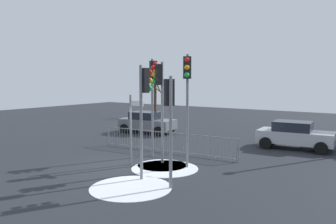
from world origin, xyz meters
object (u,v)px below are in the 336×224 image
traffic_light_foreground_left (144,96)px  direction_sign_post (132,126)px  traffic_light_mid_left (169,106)px  traffic_light_rear_left (159,89)px  car_grey_mid (147,122)px  traffic_light_mid_right (153,85)px  car_silver_far (295,135)px  traffic_light_rear_right (187,85)px  bare_tree_left (155,96)px

traffic_light_foreground_left → direction_sign_post: traffic_light_foreground_left is taller
traffic_light_mid_left → traffic_light_rear_left: (-2.22, 2.48, 0.47)m
direction_sign_post → traffic_light_rear_left: bearing=51.3°
car_grey_mid → traffic_light_mid_right: bearing=-55.7°
car_silver_far → car_grey_mid: (-9.82, -0.23, 0.00)m
traffic_light_rear_right → direction_sign_post: 2.98m
traffic_light_mid_left → car_silver_far: size_ratio=0.97×
traffic_light_rear_right → direction_sign_post: traffic_light_rear_right is taller
traffic_light_rear_left → traffic_light_mid_right: 1.33m
traffic_light_foreground_left → direction_sign_post: bearing=158.0°
traffic_light_foreground_left → traffic_light_rear_left: bearing=127.8°
traffic_light_foreground_left → car_silver_far: bearing=85.0°
traffic_light_rear_right → traffic_light_mid_right: size_ratio=1.01×
traffic_light_rear_right → traffic_light_rear_left: traffic_light_rear_right is taller
traffic_light_rear_right → direction_sign_post: bearing=-7.3°
traffic_light_foreground_left → traffic_light_mid_right: 3.63m
car_silver_far → traffic_light_rear_right: bearing=-115.8°
traffic_light_foreground_left → traffic_light_mid_right: (-1.91, 3.07, 0.33)m
traffic_light_rear_right → bare_tree_left: size_ratio=1.09×
traffic_light_rear_left → traffic_light_mid_right: size_ratio=0.95×
car_silver_far → bare_tree_left: size_ratio=0.90×
car_silver_far → car_grey_mid: size_ratio=0.99×
traffic_light_rear_left → direction_sign_post: 1.97m
direction_sign_post → car_silver_far: 9.02m
traffic_light_mid_right → traffic_light_mid_left: bearing=78.0°
bare_tree_left → traffic_light_rear_right: bearing=-49.5°
traffic_light_rear_right → traffic_light_mid_right: 2.61m
traffic_light_rear_right → car_silver_far: (2.68, 6.65, -2.68)m
direction_sign_post → car_silver_far: size_ratio=0.78×
traffic_light_mid_left → bare_tree_left: 22.15m
traffic_light_rear_right → traffic_light_foreground_left: 2.24m
car_silver_far → traffic_light_foreground_left: bearing=-114.0°
traffic_light_rear_right → car_grey_mid: 9.97m
traffic_light_rear_right → traffic_light_mid_right: (-2.44, 0.93, -0.04)m
traffic_light_rear_left → car_silver_far: traffic_light_rear_left is taller
traffic_light_rear_right → car_grey_mid: size_ratio=1.19×
direction_sign_post → car_grey_mid: direction_sign_post is taller
traffic_light_rear_right → car_grey_mid: (-7.14, 6.43, -2.68)m
traffic_light_rear_right → bare_tree_left: traffic_light_rear_right is taller
traffic_light_foreground_left → car_grey_mid: bearing=142.7°
traffic_light_foreground_left → bare_tree_left: bare_tree_left is taller
traffic_light_rear_right → bare_tree_left: 19.82m
traffic_light_foreground_left → bare_tree_left: size_ratio=0.97×
traffic_light_foreground_left → car_grey_mid: traffic_light_foreground_left is taller
traffic_light_rear_left → direction_sign_post: bearing=78.5°
traffic_light_mid_left → car_grey_mid: size_ratio=0.96×
traffic_light_rear_left → bare_tree_left: (-11.38, 14.99, -1.20)m
bare_tree_left → traffic_light_foreground_left: bearing=-54.4°
car_silver_far → traffic_light_rear_left: bearing=-125.9°
traffic_light_mid_left → car_silver_far: bearing=24.6°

